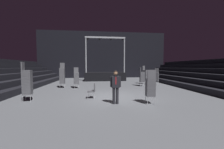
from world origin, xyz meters
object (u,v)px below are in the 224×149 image
(chair_stack_front_left, at_px, (150,87))
(man_with_tie, at_px, (116,85))
(chair_stack_rear_left, at_px, (156,77))
(chair_stack_rear_right, at_px, (62,75))
(loose_chair_near_man, at_px, (93,90))
(chair_stack_front_right, at_px, (142,77))
(chair_stack_mid_centre, at_px, (76,78))
(stage_riser, at_px, (105,76))
(chair_stack_mid_left, at_px, (27,82))
(chair_stack_mid_right, at_px, (145,75))

(chair_stack_front_left, bearing_deg, man_with_tie, -179.20)
(chair_stack_rear_left, xyz_separation_m, chair_stack_rear_right, (-9.42, -0.85, 0.25))
(chair_stack_rear_left, height_order, loose_chair_near_man, chair_stack_rear_left)
(chair_stack_front_right, xyz_separation_m, chair_stack_mid_centre, (-6.35, -0.59, 0.00))
(man_with_tie, bearing_deg, chair_stack_front_right, -120.24)
(chair_stack_front_left, bearing_deg, chair_stack_mid_centre, 135.17)
(chair_stack_rear_left, bearing_deg, chair_stack_rear_right, 40.77)
(stage_riser, bearing_deg, chair_stack_front_right, -61.76)
(chair_stack_rear_right, bearing_deg, chair_stack_front_left, 130.11)
(chair_stack_mid_left, xyz_separation_m, chair_stack_mid_right, (9.25, 6.46, -0.08))
(stage_riser, relative_size, chair_stack_mid_left, 2.65)
(chair_stack_front_right, distance_m, chair_stack_rear_left, 1.85)
(man_with_tie, relative_size, chair_stack_front_right, 0.93)
(man_with_tie, distance_m, chair_stack_mid_left, 5.00)
(chair_stack_front_left, xyz_separation_m, chair_stack_front_right, (1.69, 6.21, 0.04))
(chair_stack_front_left, xyz_separation_m, chair_stack_mid_right, (2.55, 7.71, 0.13))
(chair_stack_mid_centre, height_order, chair_stack_rear_right, chair_stack_rear_right)
(chair_stack_front_left, height_order, chair_stack_rear_right, chair_stack_rear_right)
(chair_stack_mid_right, bearing_deg, chair_stack_mid_left, -2.50)
(chair_stack_front_right, bearing_deg, man_with_tie, -24.27)
(chair_stack_front_right, bearing_deg, loose_chair_near_man, -39.86)
(chair_stack_mid_left, distance_m, chair_stack_rear_left, 11.57)
(chair_stack_rear_left, distance_m, chair_stack_rear_right, 9.47)
(chair_stack_rear_left, bearing_deg, loose_chair_near_man, 74.29)
(chair_stack_mid_left, height_order, chair_stack_mid_right, chair_stack_mid_left)
(chair_stack_rear_right, bearing_deg, chair_stack_rear_left, -179.92)
(chair_stack_mid_centre, xyz_separation_m, loose_chair_near_man, (1.59, -4.05, -0.41))
(chair_stack_mid_centre, height_order, loose_chair_near_man, chair_stack_mid_centre)
(chair_stack_rear_right, bearing_deg, chair_stack_mid_centre, 161.26)
(stage_riser, xyz_separation_m, man_with_tie, (-0.15, -12.33, 0.32))
(man_with_tie, bearing_deg, chair_stack_mid_left, -12.76)
(chair_stack_front_left, distance_m, chair_stack_rear_right, 8.43)
(stage_riser, height_order, chair_stack_mid_left, stage_riser)
(chair_stack_front_left, distance_m, chair_stack_rear_left, 7.61)
(chair_stack_mid_left, height_order, chair_stack_rear_left, chair_stack_mid_left)
(man_with_tie, height_order, chair_stack_front_right, chair_stack_front_right)
(chair_stack_front_left, relative_size, chair_stack_rear_left, 1.00)
(chair_stack_mid_right, height_order, chair_stack_rear_right, chair_stack_rear_right)
(chair_stack_front_right, bearing_deg, chair_stack_mid_centre, -78.82)
(chair_stack_mid_centre, bearing_deg, man_with_tie, 105.96)
(stage_riser, height_order, chair_stack_mid_centre, stage_riser)
(chair_stack_front_left, bearing_deg, chair_stack_mid_left, 174.97)
(chair_stack_mid_right, distance_m, chair_stack_rear_left, 1.30)
(chair_stack_mid_centre, bearing_deg, stage_riser, -124.95)
(man_with_tie, distance_m, chair_stack_mid_right, 8.73)
(chair_stack_mid_right, distance_m, chair_stack_rear_right, 8.70)
(loose_chair_near_man, bearing_deg, chair_stack_rear_right, 37.33)
(chair_stack_front_left, height_order, chair_stack_front_right, chair_stack_front_right)
(chair_stack_rear_left, xyz_separation_m, loose_chair_near_man, (-6.52, -5.22, -0.37))
(man_with_tie, xyz_separation_m, chair_stack_rear_right, (-4.15, 5.79, 0.16))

